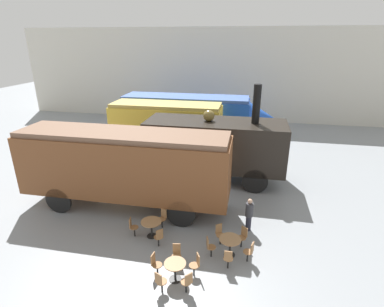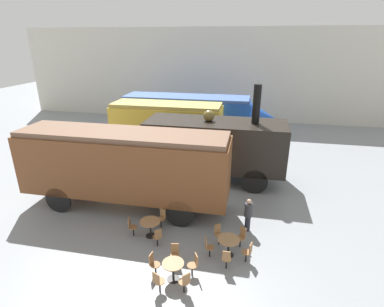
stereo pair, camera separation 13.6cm
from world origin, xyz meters
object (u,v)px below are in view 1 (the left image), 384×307
passenger_coach_wooden (124,163)px  cafe_table_mid (151,225)px  cafe_table_far (230,242)px  visitor_person (249,214)px  streamlined_locomotive (195,114)px  cafe_table_near (175,267)px  cafe_chair_0 (177,253)px  steam_locomotive (215,144)px  passenger_coach_vintage (166,124)px

passenger_coach_wooden → cafe_table_mid: (1.95, -2.10, -1.77)m
cafe_table_far → visitor_person: 1.95m
streamlined_locomotive → visitor_person: streamlined_locomotive is taller
visitor_person → passenger_coach_wooden: bearing=171.9°
cafe_table_near → cafe_chair_0: (-0.13, 0.74, -0.02)m
passenger_coach_wooden → cafe_table_mid: size_ratio=11.49×
steam_locomotive → cafe_table_far: steam_locomotive is taller
passenger_coach_vintage → steam_locomotive: size_ratio=0.98×
cafe_table_near → visitor_person: visitor_person is taller
cafe_table_far → visitor_person: bearing=69.6°
streamlined_locomotive → cafe_table_far: streamlined_locomotive is taller
passenger_coach_vintage → streamlined_locomotive: bearing=68.7°
cafe_chair_0 → visitor_person: 3.75m
cafe_table_near → streamlined_locomotive: bearing=98.1°
streamlined_locomotive → cafe_table_near: size_ratio=15.99×
cafe_table_far → visitor_person: (0.67, 1.81, 0.24)m
cafe_chair_0 → passenger_coach_vintage: bearing=-172.7°
steam_locomotive → cafe_table_near: (-0.33, -8.31, -1.70)m
passenger_coach_vintage → steam_locomotive: steam_locomotive is taller
steam_locomotive → cafe_table_near: 8.49m
streamlined_locomotive → passenger_coach_wooden: 11.32m
steam_locomotive → cafe_table_mid: steam_locomotive is taller
passenger_coach_vintage → steam_locomotive: bearing=-42.9°
steam_locomotive → visitor_person: 5.47m
cafe_chair_0 → visitor_person: bearing=126.7°
steam_locomotive → passenger_coach_wooden: size_ratio=0.79×
streamlined_locomotive → cafe_table_near: bearing=-81.9°
steam_locomotive → passenger_coach_wooden: bearing=-133.9°
steam_locomotive → streamlined_locomotive: bearing=109.4°
passenger_coach_vintage → cafe_table_mid: (2.03, -9.78, -1.62)m
steam_locomotive → cafe_table_far: size_ratio=9.27×
passenger_coach_vintage → cafe_table_mid: 10.12m
visitor_person → streamlined_locomotive: bearing=111.1°
steam_locomotive → cafe_table_far: bearing=-77.9°
passenger_coach_vintage → steam_locomotive: 5.39m
cafe_table_mid → visitor_person: size_ratio=0.57×
streamlined_locomotive → cafe_chair_0: 15.04m
passenger_coach_wooden → cafe_table_mid: passenger_coach_wooden is taller
passenger_coach_vintage → cafe_table_far: passenger_coach_vintage is taller
cafe_table_near → cafe_table_mid: (-1.58, 2.20, 0.05)m
passenger_coach_vintage → passenger_coach_wooden: 7.68m
cafe_table_near → cafe_chair_0: bearing=100.0°
passenger_coach_wooden → cafe_table_far: size_ratio=11.78×
cafe_table_near → visitor_person: 4.24m
passenger_coach_wooden → cafe_table_far: (5.29, -2.66, -1.76)m
cafe_table_mid → cafe_table_far: cafe_table_far is taller
steam_locomotive → cafe_table_mid: (-1.91, -6.11, -1.65)m
cafe_table_near → cafe_table_far: (1.76, 1.64, 0.06)m
streamlined_locomotive → cafe_chair_0: size_ratio=14.04×
visitor_person → cafe_table_mid: bearing=-162.6°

